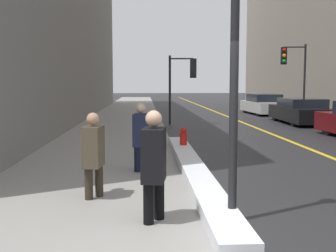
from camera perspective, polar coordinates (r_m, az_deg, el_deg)
ground_plane at (r=5.19m, az=7.24°, el=-16.18°), size 160.00×160.00×0.00m
sidewalk_slab at (r=19.85m, az=-6.44°, el=0.17°), size 4.00×80.00×0.01m
road_centre_stripe at (r=20.42m, az=10.63°, el=0.25°), size 0.16×80.00×0.00m
snow_bank_curb at (r=9.18m, az=3.38°, el=-5.76°), size 0.50×9.16×0.20m
lamp_post at (r=5.87m, az=9.06°, el=13.61°), size 0.28×0.28×4.54m
traffic_light_near at (r=19.91m, az=2.33°, el=6.91°), size 1.31×0.34×3.24m
traffic_light_far at (r=23.17m, az=16.45°, el=7.88°), size 1.31×0.34×3.98m
pedestrian_in_glasses at (r=5.83m, az=-1.93°, el=-4.74°), size 0.37×0.55×1.57m
pedestrian_with_shoulder_bag at (r=7.16m, az=-10.03°, el=-3.39°), size 0.34×0.70×1.46m
pedestrian_nearside at (r=9.24m, az=-3.72°, el=-1.03°), size 0.36×0.53×1.51m
parked_car_black at (r=21.43m, az=17.53°, el=1.92°), size 1.95×4.87×1.22m
parked_car_white at (r=27.29m, az=12.78°, el=2.85°), size 1.93×4.61×1.27m
fire_hydrant at (r=11.93m, az=2.10°, el=-1.88°), size 0.20×0.20×0.70m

